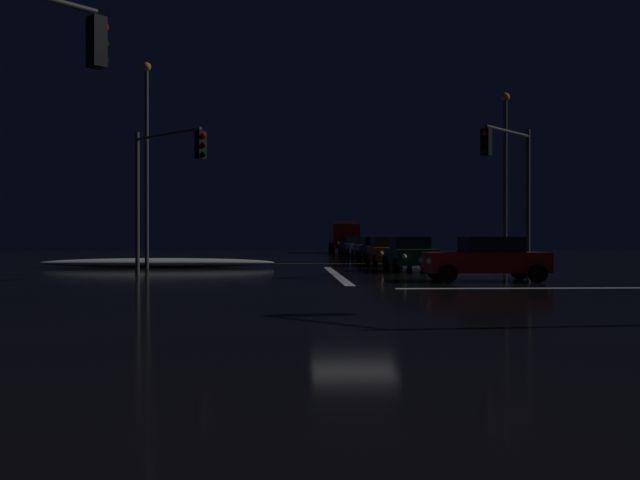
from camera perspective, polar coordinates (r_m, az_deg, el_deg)
name	(u,v)px	position (r m, az deg, el deg)	size (l,w,h in m)	color
ground	(354,291)	(20.32, 2.89, -4.28)	(120.00, 120.00, 0.10)	black
stop_line_north	(336,274)	(28.13, 1.35, -2.91)	(0.35, 13.42, 0.01)	white
centre_line_ns	(322,263)	(39.69, 0.19, -1.99)	(22.00, 0.15, 0.01)	yellow
crosswalk_bar_east	(614,288)	(22.51, 23.53, -3.72)	(13.42, 0.40, 0.01)	white
snow_bank_left_curb	(158,263)	(35.55, -13.51, -1.88)	(11.92, 1.50, 0.48)	white
snow_bank_right_curb	(462,259)	(42.28, 11.90, -1.60)	(9.49, 1.50, 0.38)	white
sedan_green	(410,253)	(31.26, 7.62, -1.13)	(2.02, 4.33, 1.57)	#14512D
sedan_orange	(388,251)	(36.65, 5.73, -0.93)	(2.02, 4.33, 1.57)	#C66014
sedan_black	(377,249)	(42.49, 4.81, -0.77)	(2.02, 4.33, 1.57)	black
sedan_silver	(368,248)	(47.87, 4.05, -0.65)	(2.02, 4.33, 1.57)	#B7B7BC
sedan_white	(358,246)	(54.31, 3.22, -0.54)	(2.02, 4.33, 1.57)	silver
sedan_blue	(351,246)	(59.69, 2.65, -0.47)	(2.02, 4.33, 1.57)	navy
box_truck	(344,235)	(67.27, 2.00, 0.38)	(2.68, 8.28, 3.08)	red
sedan_red_crossing	(486,258)	(24.53, 13.84, -1.52)	(4.33, 2.02, 1.57)	maroon
traffic_signal_sw	(3,83)	(14.23, -25.18, 11.93)	(2.64, 2.64, 6.53)	#4C4C51
traffic_signal_nw	(164,173)	(27.66, -13.05, 5.53)	(3.33, 3.33, 5.92)	#4C4C51
traffic_signal_ne	(511,172)	(28.91, 15.81, 5.54)	(2.88, 2.88, 6.16)	#4C4C51
streetlamp_left_near	(147,151)	(34.60, -14.41, 7.27)	(0.44, 0.44, 10.16)	#424247
streetlamp_right_near	(505,167)	(35.52, 15.35, 5.98)	(0.44, 0.44, 8.84)	#424247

